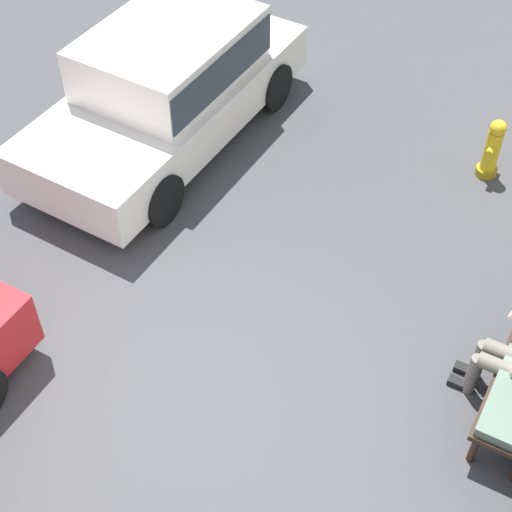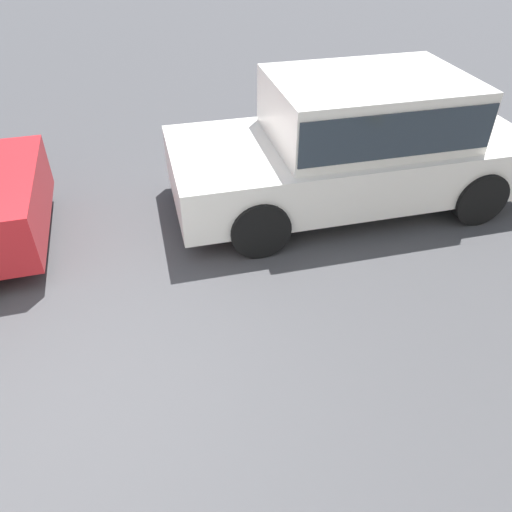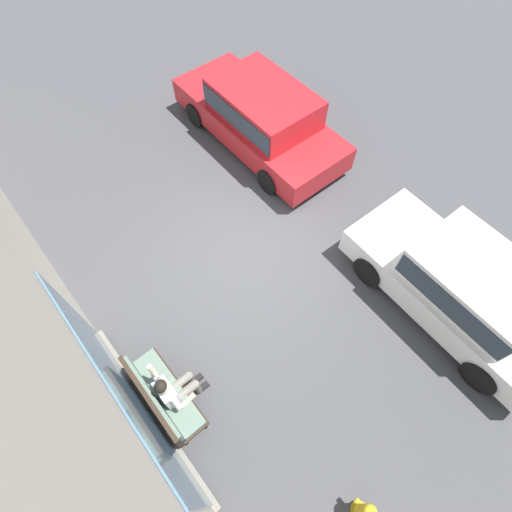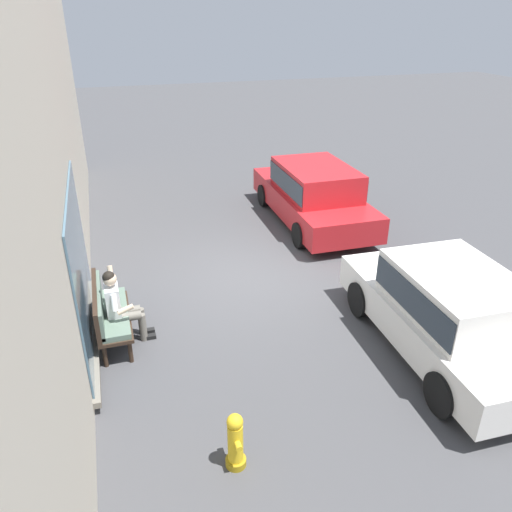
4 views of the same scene
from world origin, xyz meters
TOP-DOWN VIEW (x-y plane):
  - ground_plane at (0.00, 0.00)m, footprint 60.00×60.00m
  - parked_car_near at (-3.40, -2.30)m, footprint 4.23×1.97m
  - fire_hydrant at (-4.61, 1.54)m, footprint 0.38×0.26m

SIDE VIEW (x-z plane):
  - ground_plane at x=0.00m, z-range 0.00..0.00m
  - fire_hydrant at x=-4.61m, z-range -0.01..0.80m
  - parked_car_near at x=-3.40m, z-range 0.06..1.57m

